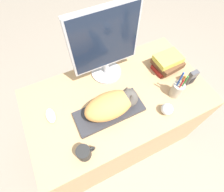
% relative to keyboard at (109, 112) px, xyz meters
% --- Properties ---
extents(ground_plane, '(12.00, 12.00, 0.00)m').
position_rel_keyboard_xyz_m(ground_plane, '(0.10, -0.26, -0.73)').
color(ground_plane, gray).
extents(desk, '(1.22, 0.69, 0.72)m').
position_rel_keyboard_xyz_m(desk, '(0.10, 0.08, -0.37)').
color(desk, tan).
rests_on(desk, ground_plane).
extents(keyboard, '(0.43, 0.18, 0.02)m').
position_rel_keyboard_xyz_m(keyboard, '(0.00, 0.00, 0.00)').
color(keyboard, '#2D2D33').
rests_on(keyboard, desk).
extents(cat, '(0.34, 0.17, 0.14)m').
position_rel_keyboard_xyz_m(cat, '(0.03, 0.00, 0.08)').
color(cat, '#D18C47').
rests_on(cat, keyboard).
extents(monitor, '(0.44, 0.21, 0.51)m').
position_rel_keyboard_xyz_m(monitor, '(0.12, 0.30, 0.26)').
color(monitor, '#B7B7BC').
rests_on(monitor, desk).
extents(computer_mouse, '(0.06, 0.11, 0.04)m').
position_rel_keyboard_xyz_m(computer_mouse, '(-0.34, 0.13, 0.01)').
color(computer_mouse, silver).
rests_on(computer_mouse, desk).
extents(coffee_mug, '(0.11, 0.08, 0.08)m').
position_rel_keyboard_xyz_m(coffee_mug, '(-0.23, -0.18, 0.03)').
color(coffee_mug, black).
rests_on(coffee_mug, desk).
extents(pen_cup, '(0.08, 0.08, 0.23)m').
position_rel_keyboard_xyz_m(pen_cup, '(0.45, -0.07, 0.05)').
color(pen_cup, '#B2A893').
rests_on(pen_cup, desk).
extents(baseball, '(0.07, 0.07, 0.07)m').
position_rel_keyboard_xyz_m(baseball, '(0.32, -0.15, 0.02)').
color(baseball, silver).
rests_on(baseball, desk).
extents(phone, '(0.06, 0.03, 0.12)m').
position_rel_keyboard_xyz_m(phone, '(0.60, -0.04, 0.05)').
color(phone, '#4C4C51').
rests_on(phone, desk).
extents(book_stack, '(0.20, 0.19, 0.12)m').
position_rel_keyboard_xyz_m(book_stack, '(0.53, 0.15, 0.05)').
color(book_stack, maroon).
rests_on(book_stack, desk).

